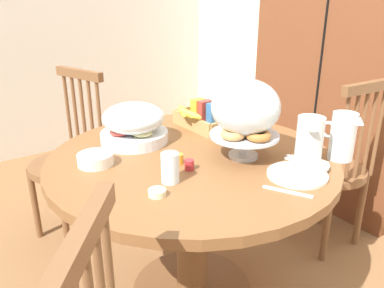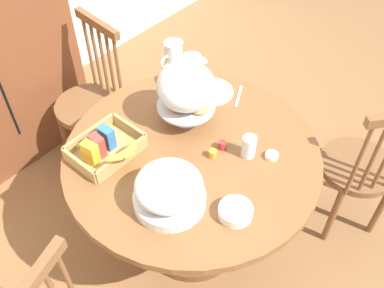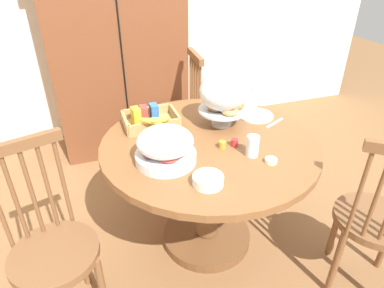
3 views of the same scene
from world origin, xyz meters
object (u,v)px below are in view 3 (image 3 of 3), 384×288
dining_table (208,173)px  china_plate_small (247,109)px  pastry_stand_with_dome (223,94)px  cereal_bowl (208,180)px  wooden_armoire (116,39)px  windsor_chair_by_cabinet (375,222)px  windsor_chair_facing_door (179,118)px  milk_pitcher (237,88)px  china_plate_large (255,115)px  drinking_glass (253,146)px  fruit_platter_covered (165,146)px  orange_juice_pitcher (243,98)px  windsor_chair_near_window (53,251)px  cereal_basket (150,119)px  butter_dish (271,161)px

dining_table → china_plate_small: size_ratio=7.91×
pastry_stand_with_dome → cereal_bowl: size_ratio=2.46×
dining_table → cereal_bowl: size_ratio=8.47×
wooden_armoire → windsor_chair_by_cabinet: wooden_armoire is taller
windsor_chair_by_cabinet → windsor_chair_facing_door: (-0.59, 1.47, 0.00)m
pastry_stand_with_dome → milk_pitcher: bearing=51.6°
china_plate_large → wooden_armoire: bearing=117.5°
drinking_glass → china_plate_small: bearing=65.7°
fruit_platter_covered → pastry_stand_with_dome: bearing=33.3°
windsor_chair_by_cabinet → orange_juice_pitcher: bearing=110.8°
fruit_platter_covered → milk_pitcher: milk_pitcher is taller
cereal_bowl → fruit_platter_covered: bearing=118.0°
dining_table → china_plate_small: 0.52m
pastry_stand_with_dome → china_plate_small: (0.23, 0.13, -0.18)m
windsor_chair_by_cabinet → drinking_glass: (-0.53, 0.37, 0.34)m
milk_pitcher → orange_juice_pitcher: bearing=-102.6°
pastry_stand_with_dome → china_plate_small: size_ratio=2.29×
dining_table → china_plate_large: (0.39, 0.19, 0.22)m
pastry_stand_with_dome → fruit_platter_covered: (-0.42, -0.27, -0.11)m
dining_table → wooden_armoire: bearing=100.6°
windsor_chair_near_window → cereal_bowl: 0.78m
orange_juice_pitcher → cereal_bowl: 0.83m
windsor_chair_near_window → milk_pitcher: bearing=29.5°
orange_juice_pitcher → drinking_glass: orange_juice_pitcher is taller
orange_juice_pitcher → china_plate_large: size_ratio=0.89×
pastry_stand_with_dome → orange_juice_pitcher: pastry_stand_with_dome is taller
wooden_armoire → cereal_bowl: size_ratio=14.00×
orange_juice_pitcher → china_plate_small: size_ratio=1.31×
dining_table → cereal_basket: bearing=133.8°
china_plate_large → china_plate_small: bearing=101.1°
milk_pitcher → china_plate_large: bearing=-88.9°
windsor_chair_by_cabinet → windsor_chair_facing_door: bearing=111.8°
windsor_chair_near_window → dining_table: bearing=15.8°
windsor_chair_by_cabinet → cereal_bowl: bearing=165.0°
windsor_chair_facing_door → butter_dish: windsor_chair_facing_door is taller
wooden_armoire → cereal_basket: wooden_armoire is taller
wooden_armoire → cereal_basket: (0.01, -1.18, -0.20)m
cereal_basket → drinking_glass: (0.42, -0.48, 0.01)m
china_plate_large → cereal_basket: bearing=172.6°
windsor_chair_near_window → drinking_glass: bearing=2.1°
drinking_glass → china_plate_large: bearing=59.3°
windsor_chair_facing_door → china_plate_large: (0.29, -0.69, 0.29)m
fruit_platter_covered → orange_juice_pitcher: 0.75m
windsor_chair_facing_door → china_plate_large: windsor_chair_facing_door is taller
windsor_chair_near_window → windsor_chair_facing_door: (0.95, 1.13, 0.00)m
milk_pitcher → china_plate_small: bearing=-93.8°
fruit_platter_covered → cereal_basket: fruit_platter_covered is taller
windsor_chair_near_window → china_plate_small: windsor_chair_near_window is taller
dining_table → milk_pitcher: milk_pitcher is taller
windsor_chair_facing_door → pastry_stand_with_dome: size_ratio=2.83×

